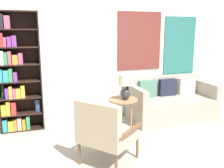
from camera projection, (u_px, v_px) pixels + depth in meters
wall_back at (93, 51)px, 4.78m from camera, size 6.40×0.08×2.70m
bookshelf at (15, 77)px, 4.26m from camera, size 0.72×0.30×2.04m
armchair at (104, 131)px, 3.18m from camera, size 0.91×0.91×0.88m
couch at (170, 102)px, 5.01m from camera, size 1.65×0.87×0.81m
side_table at (123, 103)px, 4.31m from camera, size 0.51×0.51×0.57m
table_lamp at (126, 85)px, 4.19m from camera, size 0.24×0.24×0.43m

